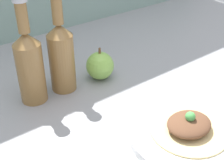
% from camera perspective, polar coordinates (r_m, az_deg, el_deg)
% --- Properties ---
extents(ground_plane, '(1.80, 1.10, 0.04)m').
position_cam_1_polar(ground_plane, '(0.76, 0.53, -6.93)').
color(ground_plane, gray).
extents(plate, '(0.25, 0.25, 0.02)m').
position_cam_1_polar(plate, '(0.69, 13.66, -9.37)').
color(plate, white).
rests_on(plate, ground_plane).
extents(plated_food, '(0.16, 0.16, 0.05)m').
position_cam_1_polar(plated_food, '(0.67, 13.86, -8.11)').
color(plated_food, '#D6BC7F').
rests_on(plated_food, plate).
extents(cider_bottle_left, '(0.06, 0.06, 0.26)m').
position_cam_1_polar(cider_bottle_left, '(0.76, -14.84, 2.81)').
color(cider_bottle_left, olive).
rests_on(cider_bottle_left, ground_plane).
extents(cider_bottle_right, '(0.06, 0.06, 0.26)m').
position_cam_1_polar(cider_bottle_right, '(0.79, -9.26, 4.66)').
color(cider_bottle_right, olive).
rests_on(cider_bottle_right, ground_plane).
extents(apple, '(0.08, 0.08, 0.09)m').
position_cam_1_polar(apple, '(0.85, -2.21, 2.65)').
color(apple, '#84B74C').
rests_on(apple, ground_plane).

